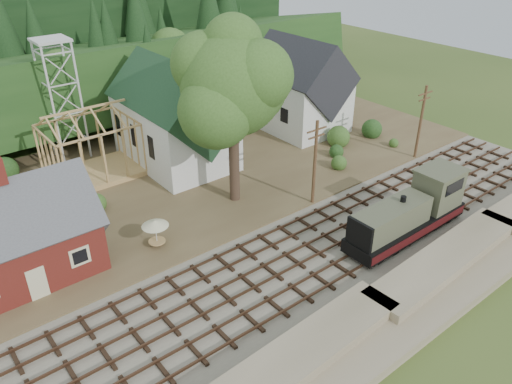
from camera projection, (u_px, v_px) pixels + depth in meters
ground at (293, 263)px, 37.14m from camera, size 140.00×140.00×0.00m
embankment at (385, 328)px, 31.36m from camera, size 64.00×5.00×1.60m
railroad_bed at (293, 262)px, 37.11m from camera, size 64.00×11.00×0.16m
village_flat at (171, 174)px, 49.31m from camera, size 64.00×26.00×0.30m
hillside at (78, 110)px, 65.70m from camera, size 70.00×28.96×12.74m
ridge at (39, 82)px, 76.58m from camera, size 80.00×20.00×12.00m
depot at (16, 238)px, 34.34m from camera, size 10.80×7.41×9.00m
church at (175, 117)px, 49.06m from camera, size 8.40×15.17×13.00m
farmhouse at (299, 90)px, 57.46m from camera, size 8.40×10.80×10.60m
timber_frame at (91, 148)px, 47.23m from camera, size 8.20×6.20×6.99m
lattice_tower at (55, 64)px, 47.99m from camera, size 3.20×3.20×12.12m
big_tree at (234, 91)px, 40.15m from camera, size 10.90×8.40×14.70m
telegraph_pole_near at (315, 162)px, 42.40m from camera, size 2.20×0.28×8.00m
telegraph_pole_far at (421, 121)px, 50.55m from camera, size 2.20×0.28×8.00m
locomotive at (411, 213)px, 39.38m from camera, size 11.76×2.94×4.71m
car_blue at (90, 243)px, 37.89m from camera, size 1.58×3.52×1.17m
car_red at (334, 122)px, 59.24m from camera, size 5.06×2.79×1.34m
patio_set at (155, 224)px, 37.61m from camera, size 2.06×2.06×2.29m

